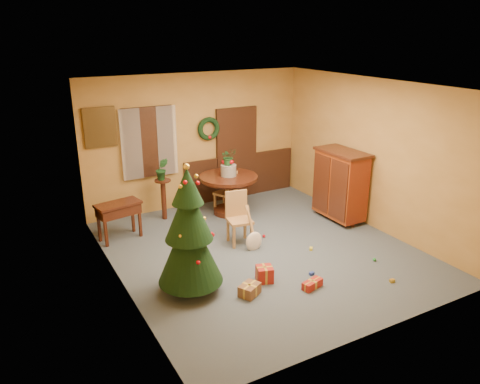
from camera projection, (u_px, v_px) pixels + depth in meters
room_envelope at (207, 155)px, 10.33m from camera, size 5.50×5.50×5.50m
dining_table at (229, 187)px, 9.87m from camera, size 1.22×1.22×0.84m
urn at (229, 170)px, 9.74m from camera, size 0.32×0.32×0.24m
centerpiece_plant at (228, 157)px, 9.64m from camera, size 0.32×0.28×0.36m
chair_near at (238, 216)px, 8.56m from camera, size 0.48×0.48×0.97m
chair_far at (228, 191)px, 9.97m from camera, size 0.52×0.52×0.90m
guitar at (254, 230)px, 8.29m from camera, size 0.39×0.53×0.74m
plant_stand at (163, 195)px, 9.60m from camera, size 0.33×0.33×0.85m
stand_plant at (162, 169)px, 9.41m from camera, size 0.30×0.27×0.46m
christmas_tree at (189, 233)px, 6.79m from camera, size 0.97×0.97×2.00m
writing_desk at (119, 212)px, 8.66m from camera, size 0.87×0.55×0.72m
sideboard at (340, 183)px, 9.49m from camera, size 0.61×1.15×1.46m
gift_a at (250, 290)px, 6.97m from camera, size 0.39×0.35×0.17m
gift_b at (265, 274)px, 7.33m from camera, size 0.31×0.31×0.25m
gift_c at (208, 282)px, 7.21m from camera, size 0.30×0.25×0.15m
gift_d at (312, 284)px, 7.16m from camera, size 0.37×0.23×0.13m
toy_a at (312, 273)px, 7.54m from camera, size 0.08×0.06×0.05m
toy_b at (374, 260)px, 7.98m from camera, size 0.06×0.06×0.06m
toy_c at (311, 249)px, 8.38m from camera, size 0.09×0.09×0.05m
toy_d at (264, 236)px, 8.88m from camera, size 0.06×0.06×0.06m
toy_e at (392, 281)px, 7.33m from camera, size 0.09×0.06×0.05m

